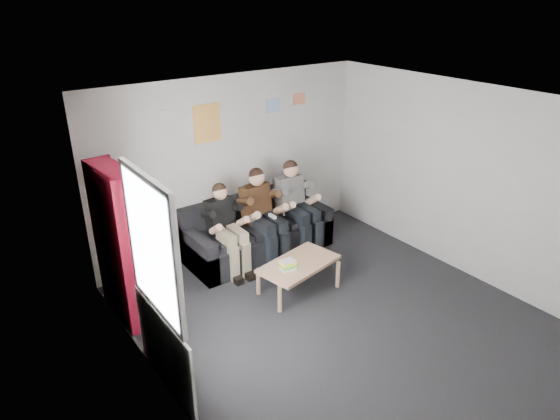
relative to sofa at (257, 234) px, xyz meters
The scene contains 14 objects.
room_shell 2.32m from the sofa, 93.62° to the right, with size 5.00×5.00×5.00m.
sofa is the anchor object (origin of this frame).
bookshelf 2.34m from the sofa, 169.31° to the right, with size 0.30×0.89×1.98m.
coffee_table 1.26m from the sofa, 96.89° to the right, with size 1.10×0.60×0.44m.
game_cases 1.31m from the sofa, 105.09° to the right, with size 0.26×0.24×0.06m.
person_left 0.75m from the sofa, 162.28° to the right, with size 0.38×0.82×1.30m.
person_middle 0.43m from the sofa, 90.00° to the right, with size 0.43×0.92×1.40m.
person_right 0.76m from the sofa, 18.13° to the right, with size 0.43×0.92×1.39m.
radiator 2.95m from the sofa, 140.64° to the right, with size 0.10×0.64×0.60m.
window 3.09m from the sofa, 141.53° to the right, with size 0.05×1.30×2.36m.
poster_large 1.86m from the sofa, 141.89° to the left, with size 0.42×0.01×0.55m, color #EED154.
poster_blue 1.98m from the sofa, 33.95° to the left, with size 0.25×0.01×0.20m, color #478DF2.
poster_pink 2.23m from the sofa, 20.42° to the left, with size 0.22×0.01×0.18m, color #D14180.
poster_sign 2.28m from the sofa, 159.78° to the left, with size 0.20×0.01×0.14m, color silver.
Camera 1 is at (-3.63, -3.73, 3.82)m, focal length 32.00 mm.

